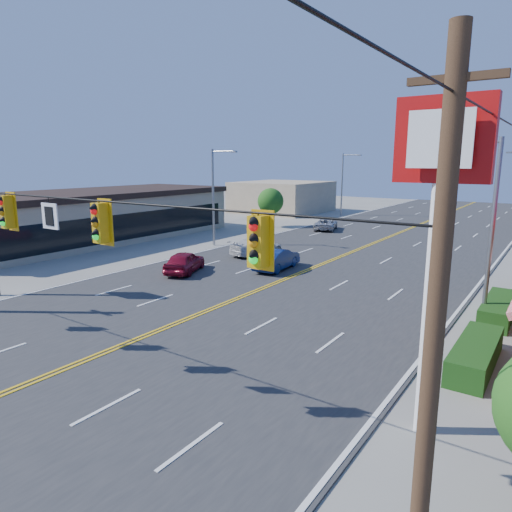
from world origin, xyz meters
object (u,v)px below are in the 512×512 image
Objects in this scene: car_silver at (326,225)px; car_white at (257,247)px; car_magenta at (185,263)px; signal_span at (27,231)px; kfc_pylon at (439,202)px; car_blue at (277,260)px.

car_white is at bearing 77.37° from car_silver.
car_magenta is at bearing 99.72° from car_white.
car_silver is (-0.71, 21.82, -0.08)m from car_magenta.
car_magenta is at bearing 114.59° from signal_span.
car_silver is at bearing -110.38° from car_magenta.
car_silver is (-6.79, 35.12, -4.28)m from signal_span.
car_white is at bearing 135.18° from kfc_pylon.
car_silver is (-17.91, 31.12, -5.44)m from kfc_pylon.
car_magenta is 0.92× the size of car_silver.
kfc_pylon is 1.93× the size of car_white.
kfc_pylon reaches higher than car_blue.
car_blue is at bearing 95.56° from signal_span.
car_blue is 0.97× the size of car_white.
car_white is at bearing -45.51° from car_blue.
signal_span is 15.22m from car_magenta.
kfc_pylon is at bearing 129.37° from car_magenta.
car_blue is (-12.81, 13.32, -5.34)m from kfc_pylon.
car_silver is (-5.11, 17.80, -0.10)m from car_blue.
signal_span reaches higher than car_white.
car_white is (0.70, 7.10, -0.05)m from car_magenta.
car_blue is 4.81m from car_white.
signal_span is 5.59× the size of car_silver.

